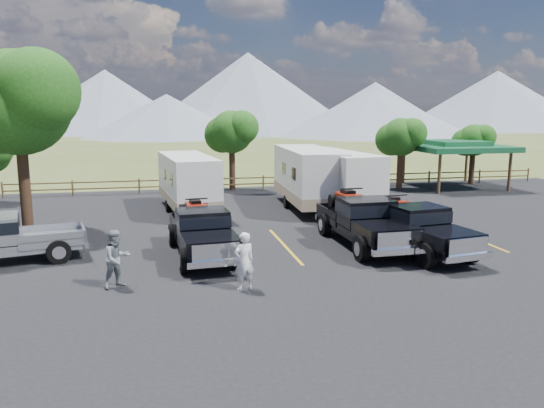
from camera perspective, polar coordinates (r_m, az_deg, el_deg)
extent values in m
plane|color=#455223|center=(17.86, 10.68, -7.40)|extent=(320.00, 320.00, 0.00)
cube|color=black|center=(20.54, 7.46, -4.91)|extent=(44.00, 34.00, 0.04)
cube|color=#C69017|center=(20.39, -9.69, -5.02)|extent=(0.12, 5.50, 0.01)
cube|color=#C69017|center=(20.91, 1.36, -4.49)|extent=(0.12, 5.50, 0.01)
cube|color=#C69017|center=(22.15, 11.50, -3.85)|extent=(0.12, 5.50, 0.01)
cube|color=#C69017|center=(24.01, 20.30, -3.20)|extent=(0.12, 5.50, 0.01)
cylinder|color=black|center=(25.53, -25.09, 2.26)|extent=(0.48, 0.48, 4.48)
sphere|color=#1A4711|center=(25.34, -25.67, 9.80)|extent=(4.48, 4.48, 4.48)
sphere|color=#1A4711|center=(24.37, -23.96, 11.08)|extent=(3.52, 3.52, 3.52)
sphere|color=#1A4711|center=(26.24, -27.18, 8.96)|extent=(3.84, 3.84, 3.84)
cylinder|color=black|center=(36.46, 13.57, 3.72)|extent=(0.39, 0.39, 2.80)
sphere|color=#1A4711|center=(36.29, 13.71, 7.02)|extent=(2.52, 2.52, 2.52)
sphere|color=#1A4711|center=(36.12, 14.82, 7.38)|extent=(1.98, 1.98, 1.98)
sphere|color=#1A4711|center=(36.45, 12.71, 6.79)|extent=(2.16, 2.16, 2.16)
cylinder|color=black|center=(40.27, 20.69, 3.74)|extent=(0.38, 0.38, 2.52)
sphere|color=#1A4711|center=(40.12, 20.87, 6.42)|extent=(2.24, 2.24, 2.24)
sphere|color=#1A4711|center=(40.03, 21.78, 6.70)|extent=(1.76, 1.76, 1.76)
sphere|color=#1A4711|center=(40.18, 20.04, 6.25)|extent=(1.92, 1.92, 1.92)
cylinder|color=black|center=(35.19, -4.30, 3.98)|extent=(0.41, 0.41, 3.08)
sphere|color=#1A4711|center=(35.02, -4.36, 7.74)|extent=(2.80, 2.80, 2.80)
sphere|color=#1A4711|center=(34.60, -3.25, 8.22)|extent=(2.20, 2.20, 2.20)
sphere|color=#1A4711|center=(35.39, -5.35, 7.43)|extent=(2.40, 2.40, 2.40)
cylinder|color=brown|center=(35.74, -27.00, 1.31)|extent=(0.12, 0.12, 1.00)
cylinder|color=brown|center=(34.92, -20.65, 1.58)|extent=(0.12, 0.12, 1.00)
cylinder|color=brown|center=(34.54, -14.08, 1.85)|extent=(0.12, 0.12, 1.00)
cylinder|color=brown|center=(34.62, -7.45, 2.09)|extent=(0.12, 0.12, 1.00)
cylinder|color=brown|center=(35.16, -0.94, 2.30)|extent=(0.12, 0.12, 1.00)
cylinder|color=brown|center=(36.13, 5.30, 2.47)|extent=(0.12, 0.12, 1.00)
cylinder|color=brown|center=(37.51, 11.15, 2.61)|extent=(0.12, 0.12, 1.00)
cylinder|color=brown|center=(39.25, 16.54, 2.71)|extent=(0.12, 0.12, 1.00)
cylinder|color=brown|center=(41.31, 21.43, 2.78)|extent=(0.12, 0.12, 1.00)
cylinder|color=brown|center=(43.64, 25.82, 2.83)|extent=(0.12, 0.12, 1.00)
cube|color=brown|center=(35.60, 2.22, 2.31)|extent=(36.00, 0.06, 0.08)
cube|color=brown|center=(35.55, 2.23, 2.95)|extent=(36.00, 0.06, 0.08)
cylinder|color=brown|center=(34.96, 17.55, 3.10)|extent=(0.20, 0.20, 2.60)
cylinder|color=brown|center=(39.36, 13.98, 4.02)|extent=(0.20, 0.20, 2.60)
cylinder|color=brown|center=(37.68, 24.20, 3.16)|extent=(0.20, 0.20, 2.60)
cylinder|color=brown|center=(41.79, 20.17, 4.04)|extent=(0.20, 0.20, 2.60)
cube|color=#195733|center=(38.24, 19.10, 5.77)|extent=(6.20, 6.20, 0.35)
cube|color=#195733|center=(38.22, 19.13, 6.22)|extent=(3.50, 3.50, 0.35)
cone|color=slate|center=(128.18, -17.40, 10.52)|extent=(44.00, 44.00, 14.00)
cone|color=slate|center=(125.44, -2.59, 11.90)|extent=(52.00, 52.00, 18.00)
cone|color=slate|center=(140.74, 11.01, 10.32)|extent=(40.00, 40.00, 12.00)
cone|color=slate|center=(152.69, 22.94, 10.25)|extent=(50.00, 50.00, 15.00)
cone|color=slate|center=(102.69, -11.24, 9.29)|extent=(32.00, 32.00, 8.00)
cone|color=slate|center=(108.04, 10.82, 9.61)|extent=(40.00, 40.00, 9.00)
cube|color=black|center=(19.47, -7.49, -3.89)|extent=(2.12, 5.49, 0.34)
cube|color=black|center=(17.65, -6.62, -4.18)|extent=(1.93, 1.82, 0.47)
cube|color=black|center=(19.21, -7.49, -2.00)|extent=(1.88, 1.60, 0.94)
cube|color=black|center=(19.18, -7.50, -1.59)|extent=(1.92, 1.66, 0.43)
cube|color=black|center=(21.05, -8.21, -2.11)|extent=(1.97, 2.39, 0.52)
cube|color=white|center=(16.74, -6.06, -5.13)|extent=(1.51, 0.18, 0.52)
cube|color=white|center=(16.79, -6.00, -6.36)|extent=(1.86, 0.30, 0.21)
cube|color=white|center=(22.22, -8.60, -2.30)|extent=(1.86, 0.28, 0.21)
cylinder|color=black|center=(17.61, -9.42, -6.03)|extent=(0.34, 0.87, 0.85)
cylinder|color=black|center=(17.89, -3.74, -5.66)|extent=(0.34, 0.87, 0.85)
cylinder|color=black|center=(21.21, -10.62, -3.28)|extent=(0.34, 0.87, 0.85)
cylinder|color=black|center=(21.44, -5.89, -3.01)|extent=(0.34, 0.87, 0.85)
cube|color=maroon|center=(20.92, -8.26, -0.40)|extent=(0.75, 1.27, 0.33)
cube|color=black|center=(20.88, -8.27, 0.23)|extent=(0.43, 0.73, 0.17)
cube|color=maroon|center=(20.40, -8.06, -0.40)|extent=(0.78, 0.38, 0.21)
cylinder|color=black|center=(20.44, -8.12, 0.56)|extent=(0.85, 0.12, 0.06)
cylinder|color=black|center=(20.40, -9.22, -1.24)|extent=(0.28, 0.55, 0.53)
cylinder|color=black|center=(20.52, -6.86, -1.12)|extent=(0.28, 0.55, 0.53)
cylinder|color=black|center=(21.41, -9.56, -0.71)|extent=(0.28, 0.55, 0.53)
cylinder|color=black|center=(21.52, -7.31, -0.60)|extent=(0.28, 0.55, 0.53)
cube|color=black|center=(21.07, 9.89, -2.74)|extent=(1.99, 5.84, 0.37)
cube|color=black|center=(19.26, 12.20, -2.90)|extent=(1.99, 1.87, 0.51)
cube|color=black|center=(20.81, 10.09, -0.84)|extent=(1.95, 1.63, 1.02)
cube|color=black|center=(20.78, 10.10, -0.43)|extent=(1.99, 1.69, 0.46)
cube|color=black|center=(22.67, 8.11, -1.05)|extent=(2.00, 2.48, 0.56)
cube|color=white|center=(18.36, 13.57, -3.76)|extent=(1.63, 0.11, 0.56)
cube|color=white|center=(18.41, 13.61, -4.97)|extent=(2.00, 0.22, 0.22)
cube|color=white|center=(23.86, 7.03, -1.29)|extent=(2.00, 0.20, 0.22)
cylinder|color=black|center=(18.95, 9.59, -4.77)|extent=(0.32, 0.92, 0.92)
cylinder|color=black|center=(19.76, 14.73, -4.35)|extent=(0.32, 0.92, 0.92)
cylinder|color=black|center=(22.61, 5.65, -2.22)|extent=(0.32, 0.92, 0.92)
cylinder|color=black|center=(23.29, 10.11, -1.97)|extent=(0.32, 0.92, 0.92)
cube|color=maroon|center=(22.55, 8.15, 0.67)|extent=(0.74, 1.34, 0.36)
cube|color=black|center=(22.51, 8.17, 1.31)|extent=(0.42, 0.77, 0.18)
cube|color=maroon|center=(22.02, 8.69, 0.69)|extent=(0.82, 0.37, 0.22)
cylinder|color=black|center=(22.06, 8.61, 1.65)|extent=(0.92, 0.08, 0.06)
cylinder|color=black|center=(21.91, 7.55, -0.14)|extent=(0.28, 0.58, 0.57)
cylinder|color=black|center=(22.25, 9.76, -0.04)|extent=(0.28, 0.58, 0.57)
cylinder|color=black|center=(22.94, 6.57, 0.35)|extent=(0.28, 0.58, 0.57)
cylinder|color=black|center=(23.26, 8.69, 0.44)|extent=(0.28, 0.58, 0.57)
cube|color=black|center=(20.61, 15.19, -3.34)|extent=(2.54, 5.68, 0.35)
cube|color=black|center=(19.11, 18.44, -3.48)|extent=(2.08, 1.98, 0.48)
cube|color=black|center=(20.37, 15.47, -1.52)|extent=(2.00, 1.74, 0.96)
cube|color=black|center=(20.35, 15.49, -1.12)|extent=(2.05, 1.81, 0.43)
cube|color=black|center=(21.95, 12.61, -1.71)|extent=(2.16, 2.55, 0.53)
cube|color=white|center=(18.39, 20.34, -4.27)|extent=(1.53, 0.30, 0.53)
cube|color=white|center=(18.44, 20.38, -5.41)|extent=(1.89, 0.44, 0.21)
cube|color=white|center=(22.97, 11.03, -1.94)|extent=(1.89, 0.42, 0.21)
cylinder|color=black|center=(18.65, 16.28, -5.37)|extent=(0.41, 0.90, 0.86)
cylinder|color=black|center=(19.76, 20.51, -4.74)|extent=(0.41, 0.90, 0.86)
cylinder|color=black|center=(21.72, 10.32, -2.93)|extent=(0.41, 0.90, 0.86)
cylinder|color=black|center=(22.67, 14.26, -2.52)|extent=(0.41, 0.90, 0.86)
cube|color=maroon|center=(21.83, 12.68, -0.04)|extent=(0.85, 1.33, 0.34)
cube|color=black|center=(21.78, 12.71, 0.58)|extent=(0.48, 0.77, 0.17)
cube|color=maroon|center=(21.38, 13.46, -0.02)|extent=(0.81, 0.44, 0.21)
cylinder|color=black|center=(21.40, 13.35, 0.91)|extent=(0.86, 0.18, 0.06)
cylinder|color=black|center=(21.19, 12.45, -0.86)|extent=(0.32, 0.57, 0.54)
cylinder|color=black|center=(21.67, 14.38, -0.70)|extent=(0.32, 0.57, 0.54)
cylinder|color=black|center=(22.07, 10.97, -0.37)|extent=(0.32, 0.57, 0.54)
cylinder|color=black|center=(22.53, 12.86, -0.23)|extent=(0.32, 0.57, 0.54)
cube|color=white|center=(27.83, -9.05, 2.68)|extent=(2.95, 6.98, 2.44)
cube|color=gray|center=(27.97, -9.00, 0.75)|extent=(2.97, 7.02, 0.54)
cube|color=black|center=(25.97, -10.81, 2.63)|extent=(0.11, 0.81, 0.54)
cube|color=black|center=(26.36, -6.09, 2.86)|extent=(0.11, 0.81, 0.54)
cylinder|color=black|center=(28.16, -11.11, -0.19)|extent=(0.30, 0.65, 0.63)
cylinder|color=black|center=(28.49, -7.05, 0.05)|extent=(0.30, 0.65, 0.63)
cube|color=black|center=(23.96, -7.25, -1.56)|extent=(0.30, 1.63, 0.09)
cube|color=white|center=(28.41, 3.91, 3.26)|extent=(2.66, 7.51, 2.67)
cube|color=gray|center=(28.55, 3.89, 1.19)|extent=(2.69, 7.54, 0.59)
cube|color=black|center=(26.31, 2.33, 3.31)|extent=(0.05, 0.89, 0.59)
cube|color=black|center=(26.92, 7.34, 3.39)|extent=(0.05, 0.89, 0.59)
cylinder|color=black|center=(28.68, 1.57, 0.25)|extent=(0.27, 0.70, 0.69)
cylinder|color=black|center=(29.20, 5.87, 0.38)|extent=(0.27, 0.70, 0.69)
cube|color=black|center=(24.24, 6.44, -1.30)|extent=(0.19, 1.78, 0.10)
cube|color=white|center=(28.12, 6.76, 3.01)|extent=(3.11, 7.37, 2.57)
cube|color=gray|center=(28.27, 6.72, 0.99)|extent=(3.14, 7.41, 0.57)
cube|color=black|center=(26.00, 6.17, 3.00)|extent=(0.12, 0.85, 0.57)
cube|color=black|center=(27.05, 10.62, 3.16)|extent=(0.12, 0.85, 0.57)
cylinder|color=black|center=(28.16, 4.48, 0.01)|extent=(0.31, 0.69, 0.67)
cylinder|color=black|center=(29.07, 8.38, 0.26)|extent=(0.31, 0.69, 0.67)
cube|color=black|center=(24.47, 11.16, -1.37)|extent=(0.31, 1.72, 0.10)
cube|color=gray|center=(20.71, -27.12, -4.15)|extent=(5.46, 2.79, 0.33)
cube|color=gray|center=(20.63, -22.62, -3.13)|extent=(2.53, 2.20, 0.50)
cube|color=white|center=(20.76, -19.53, -3.72)|extent=(0.54, 1.78, 0.20)
cylinder|color=black|center=(21.57, -22.20, -3.69)|extent=(0.86, 0.45, 0.82)
cylinder|color=black|center=(19.90, -21.95, -4.80)|extent=(0.86, 0.45, 0.82)
imported|color=white|center=(15.74, -3.02, -6.16)|extent=(0.74, 0.59, 1.76)
imported|color=slate|center=(16.62, -16.34, -5.67)|extent=(1.08, 1.03, 1.76)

